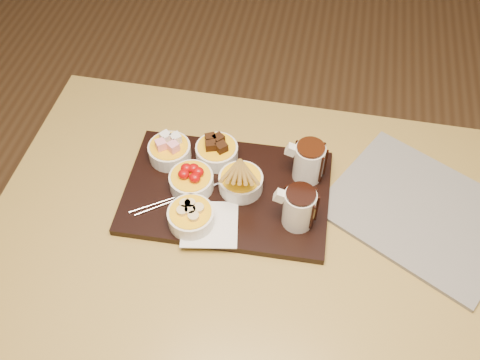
% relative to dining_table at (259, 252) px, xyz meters
% --- Properties ---
extents(ground, '(5.00, 5.00, 0.00)m').
position_rel_dining_table_xyz_m(ground, '(0.00, 0.00, -0.65)').
color(ground, '#55371D').
rests_on(ground, ground).
extents(dining_table, '(1.20, 0.80, 0.75)m').
position_rel_dining_table_xyz_m(dining_table, '(0.00, 0.00, 0.00)').
color(dining_table, '#A1853B').
rests_on(dining_table, ground).
extents(serving_board, '(0.47, 0.31, 0.02)m').
position_rel_dining_table_xyz_m(serving_board, '(-0.09, 0.08, 0.11)').
color(serving_board, black).
rests_on(serving_board, dining_table).
extents(napkin, '(0.14, 0.14, 0.00)m').
position_rel_dining_table_xyz_m(napkin, '(-0.11, -0.02, 0.12)').
color(napkin, white).
rests_on(napkin, serving_board).
extents(bowl_marshmallows, '(0.10, 0.10, 0.04)m').
position_rel_dining_table_xyz_m(bowl_marshmallows, '(-0.24, 0.15, 0.14)').
color(bowl_marshmallows, white).
rests_on(bowl_marshmallows, serving_board).
extents(bowl_cake, '(0.10, 0.10, 0.04)m').
position_rel_dining_table_xyz_m(bowl_cake, '(-0.13, 0.17, 0.14)').
color(bowl_cake, white).
rests_on(bowl_cake, serving_board).
extents(bowl_strawberries, '(0.10, 0.10, 0.04)m').
position_rel_dining_table_xyz_m(bowl_strawberries, '(-0.17, 0.07, 0.14)').
color(bowl_strawberries, white).
rests_on(bowl_strawberries, serving_board).
extents(bowl_biscotti, '(0.10, 0.10, 0.04)m').
position_rel_dining_table_xyz_m(bowl_biscotti, '(-0.06, 0.09, 0.14)').
color(bowl_biscotti, white).
rests_on(bowl_biscotti, serving_board).
extents(bowl_bananas, '(0.10, 0.10, 0.04)m').
position_rel_dining_table_xyz_m(bowl_bananas, '(-0.15, -0.02, 0.14)').
color(bowl_bananas, white).
rests_on(bowl_bananas, serving_board).
extents(pitcher_dark_chocolate, '(0.07, 0.07, 0.09)m').
position_rel_dining_table_xyz_m(pitcher_dark_chocolate, '(0.08, 0.02, 0.16)').
color(pitcher_dark_chocolate, silver).
rests_on(pitcher_dark_chocolate, serving_board).
extents(pitcher_milk_chocolate, '(0.07, 0.07, 0.09)m').
position_rel_dining_table_xyz_m(pitcher_milk_chocolate, '(0.08, 0.15, 0.16)').
color(pitcher_milk_chocolate, silver).
rests_on(pitcher_milk_chocolate, serving_board).
extents(fondue_skewers, '(0.17, 0.23, 0.01)m').
position_rel_dining_table_xyz_m(fondue_skewers, '(-0.18, 0.04, 0.12)').
color(fondue_skewers, silver).
rests_on(fondue_skewers, serving_board).
extents(newspaper, '(0.48, 0.45, 0.01)m').
position_rel_dining_table_xyz_m(newspaper, '(0.34, 0.11, 0.10)').
color(newspaper, beige).
rests_on(newspaper, dining_table).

